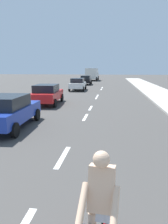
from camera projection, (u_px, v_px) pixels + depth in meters
ground_plane at (94, 101)px, 18.80m from camera, size 160.00×160.00×0.00m
lane_stripe_2 at (63, 157)px, 7.06m from camera, size 0.16×1.80×0.01m
lane_stripe_3 at (85, 117)px, 12.75m from camera, size 0.16×1.80×0.01m
lane_stripe_4 at (91, 108)px, 15.68m from camera, size 0.16×1.80×0.01m
lane_stripe_5 at (96, 98)px, 21.06m from camera, size 0.16×1.80×0.01m
lane_stripe_6 at (98, 96)px, 22.64m from camera, size 0.16×1.80×0.01m
lane_stripe_7 at (101, 89)px, 29.42m from camera, size 0.16×1.80×0.01m
lane_stripe_8 at (102, 88)px, 32.01m from camera, size 0.16×1.80×0.01m
cyclist at (96, 223)px, 2.85m from camera, size 0.64×1.71×1.82m
parked_car_blue at (7, 111)px, 10.37m from camera, size 2.20×4.54×1.57m
parked_car_red at (47, 94)px, 17.20m from camera, size 2.24×4.50×1.57m
parked_car_white at (78, 84)px, 27.89m from camera, size 2.01×4.18×1.57m
parked_car_black at (86, 80)px, 37.61m from camera, size 1.98×4.14×1.57m
delivery_truck at (92, 74)px, 49.95m from camera, size 2.83×6.31×2.80m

